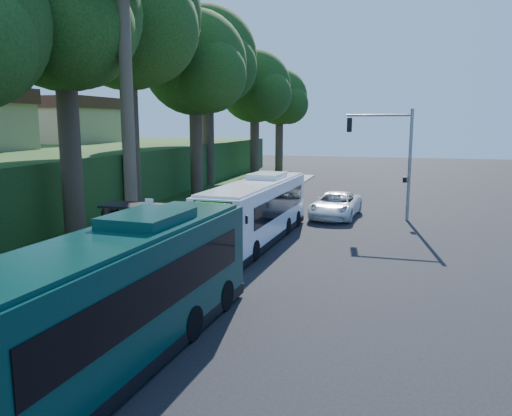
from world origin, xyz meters
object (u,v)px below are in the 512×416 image
(white_bus, at_px, (257,210))
(pickup, at_px, (336,205))
(teal_bus, at_px, (110,300))
(bus_shelter, at_px, (135,220))

(white_bus, distance_m, pickup, 8.44)
(teal_bus, height_order, pickup, teal_bus)
(bus_shelter, distance_m, pickup, 14.85)
(white_bus, height_order, teal_bus, teal_bus)
(white_bus, bearing_deg, bus_shelter, -127.89)
(bus_shelter, xyz_separation_m, teal_bus, (4.47, -9.34, -0.01))
(pickup, bearing_deg, teal_bus, -93.08)
(pickup, bearing_deg, bus_shelter, -115.73)
(bus_shelter, bearing_deg, teal_bus, -64.42)
(white_bus, relative_size, teal_bus, 0.92)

